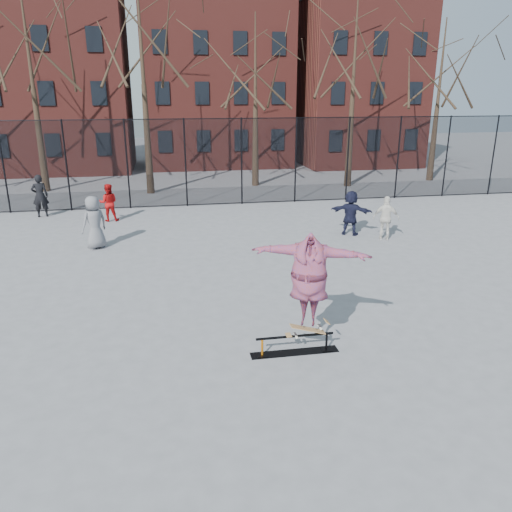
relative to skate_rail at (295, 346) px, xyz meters
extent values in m
plane|color=slate|center=(-0.11, 1.32, -0.16)|extent=(100.00, 100.00, 0.00)
cube|color=black|center=(0.00, 0.00, -0.15)|extent=(1.84, 0.28, 0.01)
cylinder|color=orange|center=(-0.68, 0.00, 0.03)|extent=(0.05, 0.05, 0.38)
cylinder|color=black|center=(0.68, 0.00, 0.03)|extent=(0.05, 0.05, 0.38)
cylinder|color=black|center=(0.00, 0.00, 0.22)|extent=(1.63, 0.05, 0.05)
imported|color=#513D99|center=(0.26, 0.00, 1.31)|extent=(2.44, 1.46, 1.93)
imported|color=slate|center=(-4.91, 8.23, 0.75)|extent=(1.06, 0.99, 1.82)
imported|color=black|center=(-7.75, 13.32, 0.75)|extent=(0.73, 0.56, 1.81)
imported|color=#B30F10|center=(-4.82, 12.06, 0.61)|extent=(0.76, 0.59, 1.54)
imported|color=silver|center=(5.30, 7.48, 0.63)|extent=(1.01, 0.74, 1.59)
imported|color=#191B32|center=(4.26, 8.30, 0.68)|extent=(1.59, 1.22, 1.68)
cylinder|color=black|center=(-9.31, 14.32, 1.84)|extent=(0.07, 0.07, 4.00)
cylinder|color=black|center=(-6.71, 14.32, 1.84)|extent=(0.07, 0.07, 4.00)
cylinder|color=black|center=(-4.11, 14.32, 1.84)|extent=(0.07, 0.07, 4.00)
cylinder|color=black|center=(-1.51, 14.32, 1.84)|extent=(0.07, 0.07, 4.00)
cylinder|color=black|center=(1.09, 14.32, 1.84)|extent=(0.07, 0.07, 4.00)
cylinder|color=black|center=(3.69, 14.32, 1.84)|extent=(0.07, 0.07, 4.00)
cylinder|color=black|center=(6.29, 14.32, 1.84)|extent=(0.07, 0.07, 4.00)
cylinder|color=black|center=(8.89, 14.32, 1.84)|extent=(0.07, 0.07, 4.00)
cylinder|color=black|center=(11.49, 14.32, 1.84)|extent=(0.07, 0.07, 4.00)
cylinder|color=black|center=(14.09, 14.32, 1.84)|extent=(0.07, 0.07, 4.00)
cube|color=black|center=(-0.11, 14.32, 1.84)|extent=(34.00, 0.01, 4.00)
cylinder|color=black|center=(-0.11, 14.32, 3.80)|extent=(34.00, 0.04, 0.04)
cone|color=black|center=(-8.61, 19.12, 2.15)|extent=(0.40, 0.40, 4.62)
cone|color=black|center=(-3.11, 17.82, 2.15)|extent=(0.40, 0.40, 4.62)
cone|color=black|center=(2.39, 19.12, 2.15)|extent=(0.40, 0.40, 4.62)
cone|color=black|center=(7.89, 17.82, 2.15)|extent=(0.40, 0.40, 4.62)
cone|color=black|center=(13.39, 19.12, 2.15)|extent=(0.40, 0.40, 4.62)
cube|color=maroon|center=(-9.11, 27.32, 5.84)|extent=(9.00, 7.00, 12.00)
cube|color=maroon|center=(1.39, 27.32, 6.34)|extent=(10.00, 7.00, 13.00)
cube|color=maroon|center=(11.39, 27.32, 5.34)|extent=(8.00, 7.00, 11.00)
camera|label=1|loc=(-2.41, -8.88, 5.00)|focal=35.00mm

